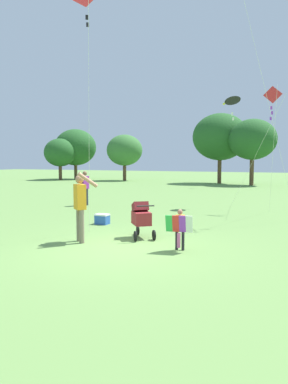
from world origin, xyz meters
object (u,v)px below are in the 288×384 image
Objects in this scene: child_with_butterfly_kite at (180,226)px; kite_orange_delta at (233,101)px; kite_green_novelty at (273,100)px; person_sitting_far at (85,185)px; stroller at (141,216)px; person_adult_flyer at (80,202)px; cooler_box at (102,219)px; kite_adult_black at (87,4)px.

kite_orange_delta is at bearing 93.44° from child_with_butterfly_kite.
kite_green_novelty is 3.19× the size of person_sitting_far.
kite_orange_delta is at bearing 19.98° from person_sitting_far.
person_adult_flyer is at bearing -137.09° from stroller.
kite_green_novelty is (2.74, 6.95, 4.03)m from stroller.
child_with_butterfly_kite is 4.35m from cooler_box.
person_adult_flyer is at bearing -66.43° from kite_adult_black.
kite_adult_black is 8.47m from kite_orange_delta.
stroller is 0.14× the size of kite_adult_black.
kite_green_novelty is at bearing -29.42° from kite_orange_delta.
kite_green_novelty is (3.99, 8.10, 3.55)m from person_adult_flyer.
cooler_box is (-2.14, 1.46, -0.43)m from stroller.
person_adult_flyer is 8.03m from person_sitting_far.
stroller is 0.63× the size of person_sitting_far.
kite_adult_black reaches higher than child_with_butterfly_kite.
kite_green_novelty is at bearing 9.13° from person_sitting_far.
person_adult_flyer is 5.80m from kite_adult_black.
person_sitting_far is (-5.57, 5.61, 0.37)m from stroller.
kite_orange_delta reaches higher than person_adult_flyer.
kite_green_novelty is at bearing 48.36° from cooler_box.
person_adult_flyer reaches higher than child_with_butterfly_kite.
kite_adult_black reaches higher than kite_orange_delta.
kite_orange_delta is 2.10m from kite_green_novelty.
person_sitting_far is 5.45m from cooler_box.
kite_adult_black is 8.42m from kite_green_novelty.
person_sitting_far is at bearing -170.87° from kite_green_novelty.
person_sitting_far is at bearing 122.58° from person_adult_flyer.
kite_adult_black is 6.65m from cooler_box.
person_adult_flyer is 1.82× the size of stroller.
stroller is 9.08m from kite_orange_delta.
kite_green_novelty is at bearing 63.80° from person_adult_flyer.
kite_adult_black is at bearing 113.57° from person_adult_flyer.
person_adult_flyer is 0.37× the size of kite_orange_delta.
kite_orange_delta reaches higher than child_with_butterfly_kite.
person_sitting_far is at bearing 137.00° from child_with_butterfly_kite.
stroller is at bearing 42.91° from person_adult_flyer.
kite_adult_black reaches higher than cooler_box.
stroller is (1.24, 1.16, -0.48)m from person_adult_flyer.
person_sitting_far is 3.68× the size of cooler_box.
kite_adult_black reaches higher than person_sitting_far.
child_with_butterfly_kite is at bearing -33.71° from cooler_box.
kite_adult_black is at bearing -76.32° from cooler_box.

